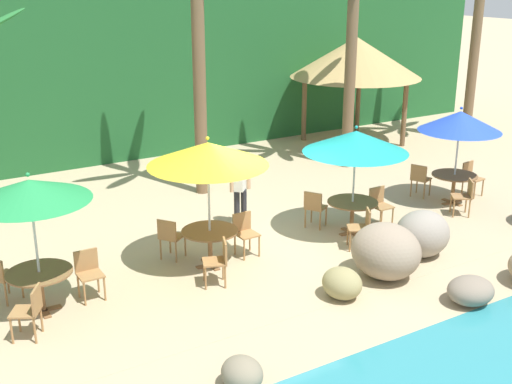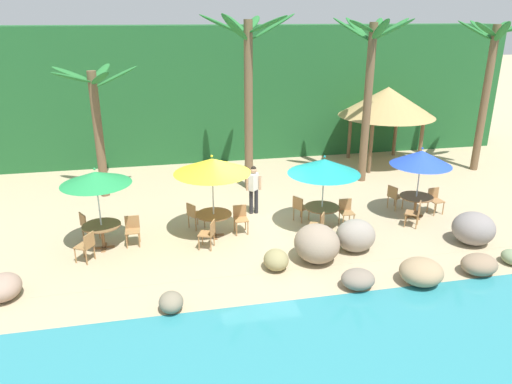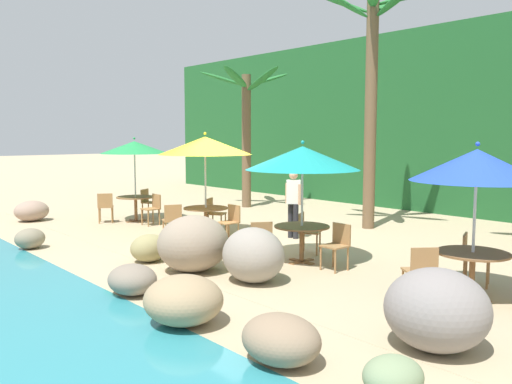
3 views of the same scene
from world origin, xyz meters
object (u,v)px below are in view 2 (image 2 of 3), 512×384
Objects in this scene: umbrella_teal at (324,166)px; dining_table_blue at (416,200)px; chair_green_seaward at (132,228)px; waiter_in_white at (254,186)px; chair_teal_seaward at (346,210)px; palapa_hut at (387,102)px; dining_table_teal at (322,210)px; dining_table_green at (102,229)px; chair_yellow_inland at (194,214)px; chair_yellow_left at (209,233)px; chair_blue_left at (415,212)px; palm_tree_fourth at (490,70)px; palm_tree_nearest at (96,111)px; chair_yellow_seaward at (240,217)px; umbrella_yellow at (212,166)px; chair_blue_seaward at (435,199)px; chair_green_left at (86,245)px; palm_tree_third at (370,73)px; chair_teal_inland at (300,207)px; umbrella_green at (96,178)px; chair_blue_inland at (394,196)px; chair_teal_left at (319,224)px; chair_green_inland at (87,224)px; umbrella_blue at (421,158)px; palm_tree_second at (248,74)px; dining_table_yellow at (214,218)px.

umbrella_teal is 2.20× the size of dining_table_blue.
chair_green_seaward is 4.31m from waiter_in_white.
chair_teal_seaward is 7.79m from palapa_hut.
dining_table_teal is 1.26× the size of chair_teal_seaward.
dining_table_green is 6.86m from umbrella_teal.
dining_table_blue is (7.37, -0.55, 0.10)m from chair_yellow_inland.
dining_table_green is 1.26× the size of chair_yellow_inland.
chair_yellow_left is 6.64m from chair_blue_left.
chair_green_seaward is at bearing -162.88° from palm_tree_fourth.
chair_yellow_left is 6.74m from palm_tree_nearest.
dining_table_green is 1.26× the size of chair_green_seaward.
palm_tree_nearest reaches higher than dining_table_teal.
chair_yellow_seaward is 3.43m from chair_teal_seaward.
chair_blue_seaward is (7.65, 0.31, -1.76)m from umbrella_yellow.
chair_yellow_inland is (3.07, 1.59, 0.00)m from chair_green_left.
palm_tree_third is 1.02× the size of palm_tree_fourth.
chair_teal_inland is 0.79× the size of dining_table_blue.
waiter_in_white is at bearing 19.01° from umbrella_green.
dining_table_green is 9.76m from chair_blue_inland.
palm_tree_third reaches higher than chair_teal_left.
umbrella_yellow is at bearing -159.97° from palm_tree_fourth.
chair_yellow_left is at bearing -20.96° from chair_green_inland.
chair_blue_left is (-0.42, -0.74, -1.56)m from umbrella_blue.
dining_table_green is at bearing -163.47° from palm_tree_fourth.
chair_blue_inland is at bearing -7.59° from waiter_in_white.
chair_blue_inland is at bearing 117.69° from umbrella_blue.
chair_teal_inland is 8.20m from palapa_hut.
palm_tree_nearest is at bearing 157.79° from umbrella_blue.
dining_table_teal is 0.86m from chair_teal_left.
palm_tree_fourth is at bearing 1.73° from palm_tree_second.
chair_yellow_inland is at bearing 177.62° from chair_blue_seaward.
chair_green_seaward is at bearing -75.23° from palm_tree_nearest.
palm_tree_fourth reaches higher than dining_table_teal.
umbrella_green reaches higher than chair_teal_left.
chair_green_seaward is 3.00m from umbrella_yellow.
chair_yellow_seaward is 12.60m from palm_tree_fourth.
dining_table_yellow is at bearing 179.36° from chair_teal_seaward.
dining_table_blue is 0.86m from chair_blue_seaward.
chair_yellow_inland is 0.18× the size of palm_tree_nearest.
chair_teal_inland is 0.21× the size of palapa_hut.
umbrella_blue is (6.82, 0.11, 1.46)m from dining_table_yellow.
chair_blue_seaward is (10.08, 0.38, 0.00)m from chair_green_seaward.
chair_green_left is 12.01m from palm_tree_third.
umbrella_green is 0.58× the size of palapa_hut.
chair_green_seaward is 1.00× the size of chair_yellow_seaward.
umbrella_green is 1.02× the size of umbrella_blue.
dining_table_yellow is 0.26× the size of palapa_hut.
chair_blue_inland is (3.00, 0.99, -1.57)m from umbrella_teal.
chair_green_left is at bearing -179.77° from chair_teal_left.
umbrella_yellow reaches higher than dining_table_yellow.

